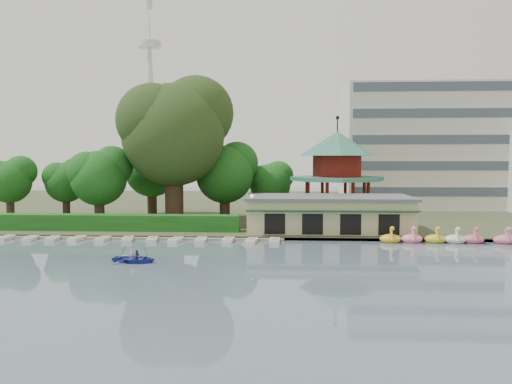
# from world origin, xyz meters

# --- Properties ---
(ground_plane) EXTENTS (220.00, 220.00, 0.00)m
(ground_plane) POSITION_xyz_m (0.00, 0.00, 0.00)
(ground_plane) COLOR slate
(ground_plane) RESTS_ON ground
(shore) EXTENTS (220.00, 70.00, 0.40)m
(shore) POSITION_xyz_m (0.00, 52.00, 0.20)
(shore) COLOR #424930
(shore) RESTS_ON ground
(embankment) EXTENTS (220.00, 0.60, 0.30)m
(embankment) POSITION_xyz_m (0.00, 17.30, 0.15)
(embankment) COLOR gray
(embankment) RESTS_ON ground
(dock) EXTENTS (34.00, 1.60, 0.24)m
(dock) POSITION_xyz_m (-12.00, 17.20, 0.12)
(dock) COLOR gray
(dock) RESTS_ON ground
(boathouse) EXTENTS (18.60, 9.39, 3.90)m
(boathouse) POSITION_xyz_m (10.00, 21.97, 2.37)
(boathouse) COLOR #BFBA8A
(boathouse) RESTS_ON shore
(pavilion) EXTENTS (12.40, 12.40, 13.50)m
(pavilion) POSITION_xyz_m (12.00, 32.00, 7.48)
(pavilion) COLOR #BFBA8A
(pavilion) RESTS_ON shore
(office_building) EXTENTS (38.00, 18.00, 20.00)m
(office_building) POSITION_xyz_m (32.67, 49.00, 9.73)
(office_building) COLOR silver
(office_building) RESTS_ON shore
(broadcast_tower) EXTENTS (8.00, 8.00, 96.00)m
(broadcast_tower) POSITION_xyz_m (-42.00, 140.00, 33.98)
(broadcast_tower) COLOR silver
(broadcast_tower) RESTS_ON ground
(hedge) EXTENTS (30.00, 2.00, 1.80)m
(hedge) POSITION_xyz_m (-15.00, 20.50, 1.30)
(hedge) COLOR #1C5A1B
(hedge) RESTS_ON shore
(lamp_post) EXTENTS (0.36, 0.36, 4.28)m
(lamp_post) POSITION_xyz_m (1.50, 19.00, 3.34)
(lamp_post) COLOR black
(lamp_post) RESTS_ON shore
(big_tree) EXTENTS (14.26, 13.28, 18.82)m
(big_tree) POSITION_xyz_m (-8.82, 28.21, 12.43)
(big_tree) COLOR #3A281C
(big_tree) RESTS_ON shore
(small_trees) EXTENTS (39.20, 17.40, 10.87)m
(small_trees) POSITION_xyz_m (-12.07, 31.84, 6.56)
(small_trees) COLOR #3A281C
(small_trees) RESTS_ON shore
(swan_boats) EXTENTS (20.33, 2.05, 1.92)m
(swan_boats) POSITION_xyz_m (24.53, 16.50, 0.40)
(swan_boats) COLOR yellow
(swan_boats) RESTS_ON ground
(moored_rowboats) EXTENTS (32.04, 2.70, 0.36)m
(moored_rowboats) POSITION_xyz_m (-11.31, 15.75, 0.18)
(moored_rowboats) COLOR silver
(moored_rowboats) RESTS_ON ground
(rowboat_with_passengers) EXTENTS (5.58, 4.37, 2.01)m
(rowboat_with_passengers) POSITION_xyz_m (-7.41, 5.49, 0.53)
(rowboat_with_passengers) COLOR #303E9F
(rowboat_with_passengers) RESTS_ON ground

